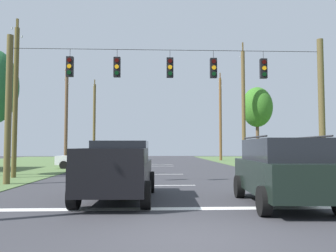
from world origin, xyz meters
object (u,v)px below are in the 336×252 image
at_px(utility_pole_mid_left, 15,99).
at_px(tree_roadside_right, 257,107).
at_px(distant_car_crossing_white, 85,159).
at_px(utility_pole_mid_right, 243,106).
at_px(utility_pole_far_right, 220,117).
at_px(utility_pole_far_left, 66,114).
at_px(utility_pole_distant_right, 94,121).
at_px(overhead_signal_span, 168,99).
at_px(suv_black, 282,170).
at_px(pickup_truck, 119,170).

relative_size(utility_pole_mid_left, tree_roadside_right, 1.21).
distance_m(distant_car_crossing_white, utility_pole_mid_right, 14.71).
distance_m(utility_pole_far_right, utility_pole_far_left, 20.86).
height_order(utility_pole_mid_left, utility_pole_distant_right, utility_pole_distant_right).
distance_m(overhead_signal_span, utility_pole_mid_left, 9.17).
bearing_deg(utility_pole_far_right, distant_car_crossing_white, -132.00).
relative_size(overhead_signal_span, utility_pole_mid_left, 1.68).
distance_m(suv_black, utility_pole_distant_right, 35.84).
bearing_deg(utility_pole_distant_right, suv_black, -71.69).
height_order(suv_black, utility_pole_mid_right, utility_pole_mid_right).
bearing_deg(pickup_truck, tree_roadside_right, 62.43).
xyz_separation_m(utility_pole_far_right, tree_roadside_right, (1.40, -11.10, -0.00)).
bearing_deg(utility_pole_mid_right, suv_black, -101.70).
bearing_deg(utility_pole_mid_left, utility_pole_far_left, 89.40).
height_order(utility_pole_mid_left, tree_roadside_right, utility_pole_mid_left).
xyz_separation_m(pickup_truck, utility_pole_far_right, (9.75, 32.46, 4.55)).
bearing_deg(distant_car_crossing_white, tree_roadside_right, 16.34).
bearing_deg(tree_roadside_right, utility_pole_distant_right, 147.66).
height_order(utility_pole_distant_right, tree_roadside_right, utility_pole_distant_right).
bearing_deg(utility_pole_far_right, utility_pole_mid_right, -91.72).
bearing_deg(utility_pole_mid_left, overhead_signal_span, -22.14).
bearing_deg(utility_pole_mid_left, utility_pole_mid_right, 35.36).
xyz_separation_m(overhead_signal_span, utility_pole_far_left, (-8.36, 14.66, 0.63)).
relative_size(utility_pole_far_right, utility_pole_far_left, 1.21).
xyz_separation_m(pickup_truck, distant_car_crossing_white, (-4.33, 16.82, -0.18)).
xyz_separation_m(utility_pole_far_right, utility_pole_far_left, (-16.26, -13.03, -0.89)).
distance_m(utility_pole_mid_right, utility_pole_far_right, 12.89).
distance_m(utility_pole_mid_left, utility_pole_distant_right, 24.13).
bearing_deg(suv_black, utility_pole_far_left, 118.82).
relative_size(pickup_truck, suv_black, 1.11).
xyz_separation_m(suv_black, utility_pole_mid_right, (4.36, 21.06, 4.34)).
xyz_separation_m(utility_pole_far_left, tree_roadside_right, (17.66, 1.93, 0.88)).
relative_size(suv_black, utility_pole_mid_left, 0.54).
xyz_separation_m(distant_car_crossing_white, utility_pole_mid_right, (13.69, 2.75, 4.61)).
xyz_separation_m(overhead_signal_span, utility_pole_mid_left, (-8.48, 3.45, 0.44)).
distance_m(suv_black, utility_pole_mid_right, 21.94).
bearing_deg(utility_pole_mid_left, distant_car_crossing_white, 75.03).
xyz_separation_m(utility_pole_mid_right, utility_pole_mid_left, (-15.99, -11.35, -0.96)).
height_order(pickup_truck, utility_pole_distant_right, utility_pole_distant_right).
bearing_deg(distant_car_crossing_white, utility_pole_distant_right, 96.84).
distance_m(overhead_signal_span, pickup_truck, 5.95).
height_order(distant_car_crossing_white, utility_pole_far_left, utility_pole_far_left).
xyz_separation_m(pickup_truck, utility_pole_mid_right, (9.36, 19.57, 4.43)).
bearing_deg(tree_roadside_right, pickup_truck, -117.57).
xyz_separation_m(pickup_truck, suv_black, (5.00, -1.50, 0.09)).
height_order(utility_pole_far_right, utility_pole_far_left, utility_pole_far_right).
relative_size(overhead_signal_span, distant_car_crossing_white, 3.45).
relative_size(overhead_signal_span, tree_roadside_right, 2.04).
bearing_deg(utility_pole_mid_right, utility_pole_mid_left, -144.64).
height_order(pickup_truck, distant_car_crossing_white, pickup_truck).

